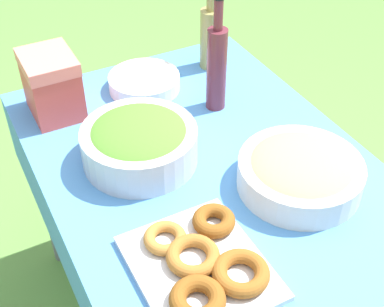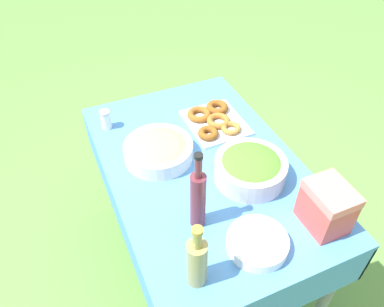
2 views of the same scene
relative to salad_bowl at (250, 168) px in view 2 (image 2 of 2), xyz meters
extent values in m
plane|color=#609342|center=(-0.15, -0.15, -0.83)|extent=(14.00, 14.00, 0.00)
cube|color=#4C8CD1|center=(-0.15, -0.15, -0.07)|extent=(1.30, 0.84, 0.02)
cube|color=#4C8CD1|center=(-0.15, -0.57, -0.20)|extent=(1.30, 0.01, 0.22)
cube|color=#4C8CD1|center=(-0.15, 0.26, -0.20)|extent=(1.30, 0.01, 0.22)
cube|color=#4C8CD1|center=(-0.79, -0.15, -0.20)|extent=(0.01, 0.84, 0.22)
cube|color=#4C8CD1|center=(0.49, -0.15, -0.20)|extent=(0.01, 0.84, 0.22)
cylinder|color=slate|center=(-0.74, -0.51, -0.46)|extent=(0.05, 0.05, 0.74)
cylinder|color=slate|center=(-0.74, 0.21, -0.46)|extent=(0.05, 0.05, 0.74)
cylinder|color=slate|center=(0.44, 0.21, -0.46)|extent=(0.05, 0.05, 0.74)
cylinder|color=silver|center=(0.00, 0.00, -0.01)|extent=(0.31, 0.31, 0.10)
ellipsoid|color=#51892D|center=(0.00, 0.00, 0.02)|extent=(0.27, 0.27, 0.07)
cylinder|color=silver|center=(-0.28, -0.32, -0.02)|extent=(0.31, 0.31, 0.08)
ellipsoid|color=tan|center=(-0.28, -0.32, 0.00)|extent=(0.28, 0.28, 0.07)
cube|color=silver|center=(-0.40, 0.03, -0.05)|extent=(0.32, 0.27, 0.02)
torus|color=brown|center=(-0.48, 0.08, -0.03)|extent=(0.12, 0.12, 0.04)
torus|color=#A36628|center=(-0.38, 0.04, -0.03)|extent=(0.13, 0.13, 0.03)
torus|color=#93561E|center=(-0.47, -0.03, -0.03)|extent=(0.13, 0.13, 0.03)
torus|color=brown|center=(-0.31, -0.05, -0.03)|extent=(0.13, 0.13, 0.03)
torus|color=#B27533|center=(-0.31, 0.07, -0.03)|extent=(0.14, 0.14, 0.03)
cylinder|color=white|center=(0.32, -0.15, -0.06)|extent=(0.23, 0.23, 0.01)
cylinder|color=white|center=(0.32, -0.15, -0.04)|extent=(0.23, 0.23, 0.01)
cylinder|color=white|center=(0.32, -0.15, -0.03)|extent=(0.23, 0.23, 0.01)
cylinder|color=white|center=(0.32, -0.15, -0.02)|extent=(0.23, 0.23, 0.01)
cylinder|color=#998E4C|center=(0.35, -0.41, 0.04)|extent=(0.07, 0.07, 0.20)
cylinder|color=#998E4C|center=(0.35, -0.41, 0.17)|extent=(0.03, 0.03, 0.07)
cylinder|color=#A58C33|center=(0.35, -0.41, 0.22)|extent=(0.04, 0.04, 0.02)
cylinder|color=maroon|center=(0.13, -0.30, 0.07)|extent=(0.06, 0.06, 0.26)
cylinder|color=maroon|center=(0.13, -0.30, 0.24)|extent=(0.03, 0.03, 0.09)
cylinder|color=black|center=(0.13, -0.30, 0.29)|extent=(0.03, 0.03, 0.02)
cube|color=#E04C42|center=(0.32, 0.14, 0.01)|extent=(0.18, 0.14, 0.15)
cube|color=#FF7A70|center=(0.32, 0.14, 0.11)|extent=(0.18, 0.14, 0.04)
cylinder|color=white|center=(-0.59, -0.48, -0.02)|extent=(0.05, 0.05, 0.09)
cylinder|color=silver|center=(-0.59, -0.48, 0.03)|extent=(0.05, 0.05, 0.01)
camera|label=1|loc=(-1.04, 0.38, 0.88)|focal=50.00mm
camera|label=2|loc=(0.94, -0.68, 1.12)|focal=35.00mm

